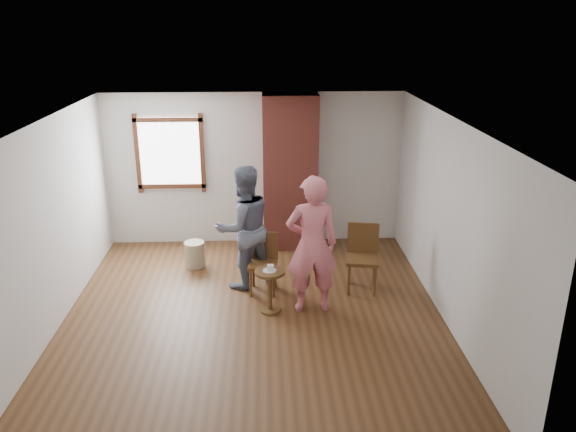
# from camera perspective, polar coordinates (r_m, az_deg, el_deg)

# --- Properties ---
(ground) EXTENTS (5.50, 5.50, 0.00)m
(ground) POSITION_cam_1_polar(r_m,az_deg,el_deg) (7.53, -3.50, -10.40)
(ground) COLOR brown
(ground) RESTS_ON ground
(room_shell) EXTENTS (5.04, 5.52, 2.62)m
(room_shell) POSITION_cam_1_polar(r_m,az_deg,el_deg) (7.39, -4.17, 4.24)
(room_shell) COLOR silver
(room_shell) RESTS_ON ground
(brick_chimney) EXTENTS (0.90, 0.50, 2.60)m
(brick_chimney) POSITION_cam_1_polar(r_m,az_deg,el_deg) (9.36, 0.22, 4.40)
(brick_chimney) COLOR #AD4A3D
(brick_chimney) RESTS_ON ground
(stoneware_crock) EXTENTS (0.35, 0.35, 0.41)m
(stoneware_crock) POSITION_cam_1_polar(r_m,az_deg,el_deg) (9.03, -9.46, -3.85)
(stoneware_crock) COLOR tan
(stoneware_crock) RESTS_ON ground
(dark_pot) EXTENTS (0.17, 0.17, 0.14)m
(dark_pot) POSITION_cam_1_polar(r_m,az_deg,el_deg) (9.66, -4.71, -2.89)
(dark_pot) COLOR black
(dark_pot) RESTS_ON ground
(dining_chair_left) EXTENTS (0.44, 0.44, 0.86)m
(dining_chair_left) POSITION_cam_1_polar(r_m,az_deg,el_deg) (8.07, -2.50, -4.39)
(dining_chair_left) COLOR brown
(dining_chair_left) RESTS_ON ground
(dining_chair_right) EXTENTS (0.52, 0.52, 0.96)m
(dining_chair_right) POSITION_cam_1_polar(r_m,az_deg,el_deg) (8.17, 7.58, -3.79)
(dining_chair_right) COLOR brown
(dining_chair_right) RESTS_ON ground
(side_table) EXTENTS (0.40, 0.40, 0.60)m
(side_table) POSITION_cam_1_polar(r_m,az_deg,el_deg) (7.52, -1.86, -6.92)
(side_table) COLOR brown
(side_table) RESTS_ON ground
(cake_plate) EXTENTS (0.18, 0.18, 0.01)m
(cake_plate) POSITION_cam_1_polar(r_m,az_deg,el_deg) (7.44, -1.88, -5.54)
(cake_plate) COLOR white
(cake_plate) RESTS_ON side_table
(cake_slice) EXTENTS (0.08, 0.07, 0.06)m
(cake_slice) POSITION_cam_1_polar(r_m,az_deg,el_deg) (7.42, -1.80, -5.30)
(cake_slice) COLOR silver
(cake_slice) RESTS_ON cake_plate
(man) EXTENTS (1.10, 1.01, 1.82)m
(man) POSITION_cam_1_polar(r_m,az_deg,el_deg) (8.06, -4.52, -1.17)
(man) COLOR #121833
(man) RESTS_ON ground
(person_pink) EXTENTS (0.72, 0.50, 1.89)m
(person_pink) POSITION_cam_1_polar(r_m,az_deg,el_deg) (7.35, 2.44, -2.94)
(person_pink) COLOR #DD6E7C
(person_pink) RESTS_ON ground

